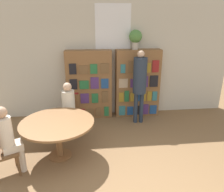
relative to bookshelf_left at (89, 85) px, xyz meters
name	(u,v)px	position (x,y,z in m)	size (l,w,h in m)	color
wall_back	(113,60)	(0.65, 0.19, 0.61)	(6.40, 0.07, 3.00)	beige
bookshelf_left	(89,85)	(0.00, 0.00, 0.00)	(1.17, 0.34, 1.80)	brown
bookshelf_right	(137,83)	(1.29, 0.00, 0.00)	(1.17, 0.34, 1.80)	brown
flower_vase	(135,37)	(1.19, 0.00, 1.20)	(0.33, 0.33, 0.49)	#B7AD9E
reading_table	(58,127)	(-0.61, -1.81, -0.25)	(1.37, 1.37, 0.75)	brown
chair_left_side	(71,112)	(-0.45, -0.79, -0.40)	(0.46, 0.46, 0.89)	brown
seated_reader_left	(68,106)	(-0.48, -0.97, -0.18)	(0.33, 0.40, 1.24)	beige
seated_reader_right	(8,136)	(-1.36, -2.19, -0.19)	(0.40, 0.37, 1.25)	beige
librarian_standing	(140,79)	(1.23, -0.50, 0.26)	(0.33, 0.60, 1.85)	#232D3D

